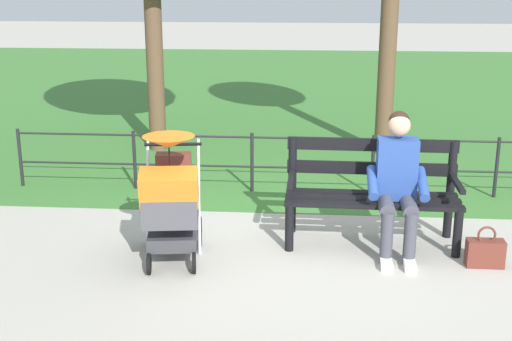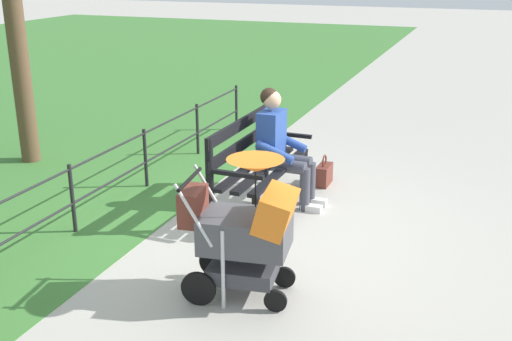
{
  "view_description": "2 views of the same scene",
  "coord_description": "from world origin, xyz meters",
  "px_view_note": "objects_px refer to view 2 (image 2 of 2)",
  "views": [
    {
      "loc": [
        0.05,
        5.97,
        2.45
      ],
      "look_at": [
        0.53,
        -0.04,
        0.69
      ],
      "focal_mm": 47.53,
      "sensor_mm": 36.0,
      "label": 1
    },
    {
      "loc": [
        5.31,
        2.14,
        2.57
      ],
      "look_at": [
        0.33,
        0.24,
        0.74
      ],
      "focal_mm": 43.74,
      "sensor_mm": 36.0,
      "label": 2
    }
  ],
  "objects_px": {
    "park_bench": "(255,161)",
    "person_on_bench": "(281,144)",
    "handbag": "(324,174)",
    "stroller": "(246,227)"
  },
  "relations": [
    {
      "from": "handbag",
      "to": "stroller",
      "type": "bearing_deg",
      "value": 1.93
    },
    {
      "from": "park_bench",
      "to": "handbag",
      "type": "height_order",
      "value": "park_bench"
    },
    {
      "from": "person_on_bench",
      "to": "handbag",
      "type": "xyz_separation_m",
      "value": [
        -0.75,
        0.3,
        -0.55
      ]
    },
    {
      "from": "handbag",
      "to": "person_on_bench",
      "type": "bearing_deg",
      "value": -21.6
    },
    {
      "from": "park_bench",
      "to": "stroller",
      "type": "distance_m",
      "value": 1.87
    },
    {
      "from": "person_on_bench",
      "to": "handbag",
      "type": "height_order",
      "value": "person_on_bench"
    },
    {
      "from": "person_on_bench",
      "to": "park_bench",
      "type": "bearing_deg",
      "value": -47.87
    },
    {
      "from": "park_bench",
      "to": "person_on_bench",
      "type": "xyz_separation_m",
      "value": [
        -0.2,
        0.22,
        0.15
      ]
    },
    {
      "from": "park_bench",
      "to": "person_on_bench",
      "type": "bearing_deg",
      "value": 132.13
    },
    {
      "from": "person_on_bench",
      "to": "stroller",
      "type": "xyz_separation_m",
      "value": [
        1.97,
        0.39,
        -0.08
      ]
    }
  ]
}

